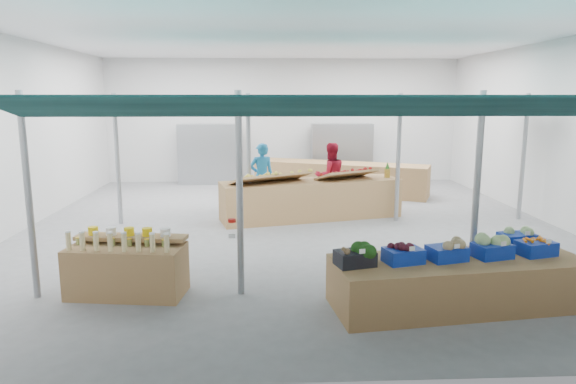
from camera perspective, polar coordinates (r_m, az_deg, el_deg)
The scene contains 23 objects.
floor at distance 11.71m, azimuth 0.55°, elevation -3.86°, with size 13.00×13.00×0.00m, color slate.
hall at distance 12.78m, azimuth 0.21°, elevation 9.33°, with size 13.00×13.00×13.00m.
pole_grid at distance 9.74m, azimuth 5.57°, elevation 4.01°, with size 10.00×4.60×3.00m.
awnings at distance 9.68m, azimuth 5.67°, elevation 9.72°, with size 9.50×7.08×0.30m.
back_shelving_left at distance 17.53m, azimuth -8.75°, elevation 4.13°, with size 2.00×0.50×2.00m, color #B23F33.
back_shelving_right at distance 17.63m, azimuth 5.99°, elevation 4.23°, with size 2.00×0.50×2.00m, color #B23F33.
bottle_shelf at distance 8.06m, azimuth -17.36°, elevation -7.99°, with size 1.76×1.23×1.03m.
veg_counter at distance 7.68m, azimuth 18.35°, elevation -9.54°, with size 3.51×1.17×0.68m, color olive.
fruit_counter at distance 12.43m, azimuth 2.59°, elevation -0.83°, with size 4.35×1.04×0.93m, color olive.
far_counter at distance 15.73m, azimuth 5.81°, elevation 1.55°, with size 5.26×1.05×0.95m, color olive.
vendor_left at distance 13.39m, azimuth -2.94°, elevation 1.74°, with size 0.63×0.42×1.74m, color #1A71AA.
vendor_right at distance 13.50m, azimuth 4.72°, elevation 1.79°, with size 0.85×0.66×1.74m, color #A51429.
crate_broccoli at distance 6.94m, azimuth 7.45°, elevation -6.85°, with size 0.57×0.47×0.35m.
crate_beets at distance 7.18m, azimuth 12.69°, elevation -6.65°, with size 0.57×0.47×0.29m.
crate_celeriac at distance 7.44m, azimuth 17.24°, elevation -6.17°, with size 0.57×0.47×0.31m.
crate_cabbage at distance 7.77m, azimuth 21.75°, elevation -5.65°, with size 0.57×0.47×0.35m.
crate_carrots at distance 8.15m, azimuth 25.84°, elevation -5.55°, with size 0.57×0.47×0.29m.
sparrow at distance 6.76m, azimuth 6.50°, elevation -6.51°, with size 0.12×0.09×0.11m.
pole_ribbon at distance 7.65m, azimuth -6.25°, elevation -3.34°, with size 0.12×0.12×0.28m.
apple_heap_yellow at distance 11.92m, azimuth -1.92°, elevation 1.78°, with size 2.00×1.52×0.27m.
apple_heap_red at distance 12.54m, azimuth 6.57°, elevation 2.15°, with size 1.65×1.33×0.27m.
pineapple at distance 13.01m, azimuth 10.98°, elevation 2.39°, with size 0.14×0.14×0.39m.
crate_extra at distance 8.49m, azimuth 24.14°, elevation -4.56°, with size 0.55×0.44×0.32m.
Camera 1 is at (-0.64, -11.33, 2.90)m, focal length 32.00 mm.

